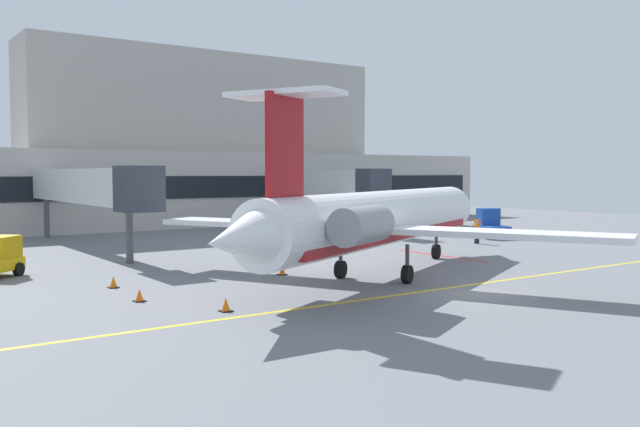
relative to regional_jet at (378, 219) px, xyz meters
The scene contains 12 objects.
ground 6.60m from the regional_jet, 80.39° to the right, with size 120.00×120.00×0.11m.
terminal_building 41.47m from the regional_jet, 77.52° to the left, with size 73.38×11.52×18.13m.
jet_bridge_west 29.37m from the regional_jet, 59.01° to the left, with size 2.40×16.79×5.74m.
jet_bridge_east 23.14m from the regional_jet, 110.65° to the left, with size 2.40×23.75×5.79m.
regional_jet is the anchor object (origin of this frame).
baggage_tug 24.51m from the regional_jet, 27.39° to the left, with size 2.94×3.30×2.44m.
fuel_tank 25.44m from the regional_jet, 54.40° to the left, with size 6.42×2.51×2.73m.
marshaller 19.58m from the regional_jet, 27.11° to the left, with size 0.80×0.40×1.97m.
safety_cone_alpha 12.46m from the regional_jet, behind, with size 0.47×0.47×0.55m.
safety_cone_bravo 13.21m from the regional_jet, 156.52° to the left, with size 0.47×0.47×0.55m.
safety_cone_charlie 5.84m from the regional_jet, 128.87° to the left, with size 0.47×0.47×0.55m.
safety_cone_delta 10.84m from the regional_jet, 164.48° to the right, with size 0.47×0.47×0.55m.
Camera 1 is at (-23.27, -20.57, 5.40)m, focal length 38.31 mm.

